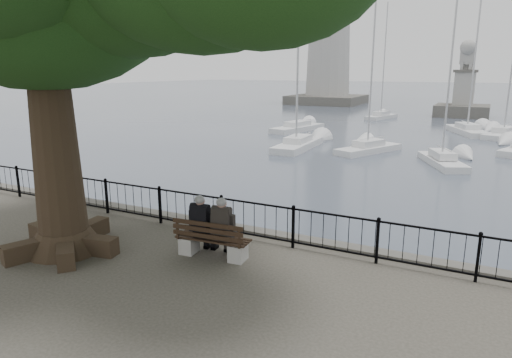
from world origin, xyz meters
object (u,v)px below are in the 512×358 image
Objects in this scene: bench at (212,244)px; person_left at (203,227)px; lighthouse at (330,12)px; lion_monument at (463,98)px; person_right at (225,230)px.

bench is 1.22× the size of person_left.
bench is at bearing -73.90° from lighthouse.
lion_monument is at bearing -31.09° from lighthouse.
person_right is 0.05× the size of lighthouse.
person_left is 0.54m from person_right.
person_left is 1.00× the size of person_right.
person_left is at bearing -74.12° from lighthouse.
lighthouse reaches higher than person_left.
bench is at bearing -92.85° from lion_monument.
person_right is at bearing 25.34° from bench.
bench is at bearing -154.66° from person_right.
person_right reaches higher than bench.
lion_monument is (2.17, 48.68, 0.43)m from person_right.
lion_monument is (2.71, 48.73, 0.43)m from person_left.
bench is 0.45m from person_right.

